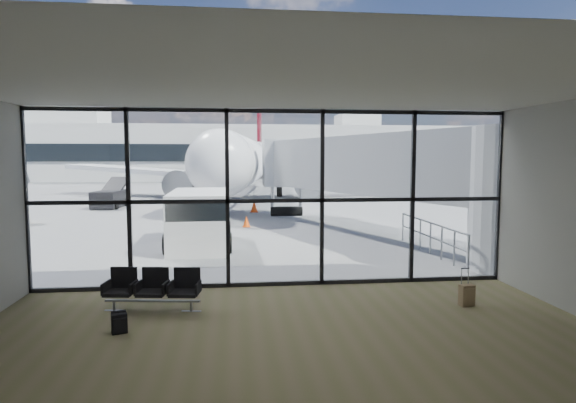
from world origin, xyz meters
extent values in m
plane|color=slate|center=(0.00, 40.00, 0.00)|extent=(220.00, 220.00, 0.00)
cube|color=#696542|center=(0.00, -4.00, 0.01)|extent=(12.00, 8.00, 0.01)
cube|color=silver|center=(0.00, -4.00, 4.50)|extent=(12.00, 8.00, 0.02)
cube|color=#ACACA7|center=(0.00, -8.00, 2.25)|extent=(12.00, 0.02, 4.50)
cube|color=white|center=(0.00, 0.00, 2.25)|extent=(12.00, 0.04, 4.50)
cube|color=black|center=(0.00, 0.00, 0.06)|extent=(12.00, 0.12, 0.10)
cube|color=black|center=(0.00, 0.00, 2.20)|extent=(12.00, 0.12, 0.10)
cube|color=black|center=(0.00, 0.00, 4.44)|extent=(12.00, 0.12, 0.10)
cube|color=black|center=(-6.00, 0.00, 2.25)|extent=(0.10, 0.12, 4.50)
cube|color=black|center=(-3.60, 0.00, 2.25)|extent=(0.10, 0.12, 4.50)
cube|color=black|center=(-1.20, 0.00, 2.25)|extent=(0.10, 0.12, 4.50)
cube|color=black|center=(1.20, 0.00, 2.25)|extent=(0.10, 0.12, 4.50)
cube|color=black|center=(3.60, 0.00, 2.25)|extent=(0.10, 0.12, 4.50)
cube|color=black|center=(6.00, 0.00, 2.25)|extent=(0.10, 0.12, 4.50)
cylinder|color=#A4A7AA|center=(7.20, 1.00, 2.10)|extent=(2.80, 2.80, 4.20)
cube|color=#A4A7AA|center=(4.55, 8.00, 3.00)|extent=(7.45, 14.81, 2.40)
cube|color=#A4A7AA|center=(1.90, 15.00, 3.00)|extent=(2.60, 2.20, 2.60)
cylinder|color=gray|center=(1.10, 15.00, 0.90)|extent=(0.20, 0.20, 1.80)
cylinder|color=gray|center=(2.70, 15.00, 0.90)|extent=(0.20, 0.20, 1.80)
cylinder|color=black|center=(1.90, 15.00, 0.25)|extent=(1.80, 0.56, 0.56)
cylinder|color=gray|center=(5.60, 0.80, 0.55)|extent=(0.06, 0.06, 1.10)
cylinder|color=gray|center=(5.60, 1.70, 0.55)|extent=(0.06, 0.06, 1.10)
cylinder|color=gray|center=(5.60, 2.60, 0.55)|extent=(0.06, 0.06, 1.10)
cylinder|color=gray|center=(5.60, 3.50, 0.55)|extent=(0.06, 0.06, 1.10)
cylinder|color=gray|center=(5.60, 4.40, 0.55)|extent=(0.06, 0.06, 1.10)
cylinder|color=gray|center=(5.60, 5.30, 0.55)|extent=(0.06, 0.06, 1.10)
cylinder|color=gray|center=(5.60, 6.20, 0.55)|extent=(0.06, 0.06, 1.10)
cylinder|color=gray|center=(5.60, 3.50, 1.08)|extent=(0.06, 5.40, 0.06)
cylinder|color=gray|center=(5.60, 3.50, 0.60)|extent=(0.06, 5.40, 0.06)
cube|color=beige|center=(0.00, 62.00, 4.00)|extent=(80.00, 12.00, 8.00)
cube|color=black|center=(0.00, 55.90, 4.00)|extent=(80.00, 0.20, 2.40)
cube|color=beige|center=(-25.00, 62.00, 9.50)|extent=(10.00, 8.00, 3.00)
cube|color=beige|center=(18.00, 62.00, 9.00)|extent=(6.00, 6.00, 2.00)
cylinder|color=#382619|center=(-39.00, 72.00, 1.53)|extent=(0.50, 0.50, 3.06)
sphere|color=black|center=(-39.00, 72.00, 5.27)|extent=(5.61, 5.61, 5.61)
cylinder|color=#382619|center=(-33.00, 72.00, 1.71)|extent=(0.50, 0.50, 3.42)
sphere|color=black|center=(-33.00, 72.00, 5.89)|extent=(6.27, 6.27, 6.27)
cylinder|color=#382619|center=(-27.00, 72.00, 1.35)|extent=(0.50, 0.50, 2.70)
sphere|color=black|center=(-27.00, 72.00, 4.65)|extent=(4.95, 4.95, 4.95)
cylinder|color=#382619|center=(-21.00, 72.00, 1.53)|extent=(0.50, 0.50, 3.06)
sphere|color=black|center=(-21.00, 72.00, 5.27)|extent=(5.61, 5.61, 5.61)
cylinder|color=#382619|center=(-15.00, 72.00, 1.71)|extent=(0.50, 0.50, 3.42)
sphere|color=black|center=(-15.00, 72.00, 5.89)|extent=(6.27, 6.27, 6.27)
cube|color=gray|center=(-2.79, -1.77, 0.23)|extent=(2.03, 0.36, 0.04)
cube|color=black|center=(-3.48, -1.67, 0.41)|extent=(0.64, 0.61, 0.07)
cube|color=black|center=(-3.44, -1.42, 0.65)|extent=(0.58, 0.14, 0.51)
cube|color=black|center=(-2.79, -1.77, 0.41)|extent=(0.64, 0.61, 0.07)
cube|color=black|center=(-2.75, -1.51, 0.65)|extent=(0.58, 0.14, 0.51)
cube|color=black|center=(-2.10, -1.87, 0.41)|extent=(0.64, 0.61, 0.07)
cube|color=black|center=(-2.07, -1.61, 0.65)|extent=(0.58, 0.14, 0.51)
cylinder|color=gray|center=(-3.62, -1.66, 0.12)|extent=(0.06, 0.06, 0.23)
cylinder|color=gray|center=(-1.96, -1.89, 0.12)|extent=(0.06, 0.06, 0.23)
cube|color=black|center=(-3.19, -3.04, 0.19)|extent=(0.32, 0.26, 0.38)
cube|color=black|center=(-3.15, -3.14, 0.19)|extent=(0.23, 0.12, 0.26)
cylinder|color=black|center=(-3.22, -2.96, 0.38)|extent=(0.27, 0.15, 0.07)
cube|color=olive|center=(4.07, -2.17, 0.25)|extent=(0.33, 0.23, 0.46)
cube|color=olive|center=(4.09, -2.27, 0.25)|extent=(0.26, 0.07, 0.34)
cylinder|color=gray|center=(3.97, -2.10, 0.64)|extent=(0.02, 0.02, 0.39)
cylinder|color=gray|center=(4.14, -2.07, 0.64)|extent=(0.02, 0.02, 0.39)
cube|color=black|center=(4.06, -2.08, 0.83)|extent=(0.21, 0.06, 0.02)
cylinder|color=black|center=(3.97, -2.10, 0.03)|extent=(0.03, 0.05, 0.05)
cylinder|color=black|center=(4.14, -2.07, 0.03)|extent=(0.03, 0.05, 0.05)
cylinder|color=white|center=(-0.06, 28.57, 2.99)|extent=(7.12, 30.14, 3.69)
sphere|color=white|center=(-1.78, 13.72, 2.99)|extent=(3.69, 3.69, 3.69)
cone|color=white|center=(1.96, 45.90, 3.29)|extent=(4.36, 6.37, 3.69)
cube|color=black|center=(-1.71, 14.31, 3.49)|extent=(2.32, 1.44, 0.50)
cube|color=white|center=(-8.36, 30.54, 2.14)|extent=(15.01, 9.31, 1.18)
cylinder|color=black|center=(-5.32, 28.18, 1.15)|extent=(2.47, 3.61, 2.09)
cube|color=white|center=(-1.27, 45.78, 3.39)|extent=(5.77, 3.45, 0.18)
cube|color=white|center=(8.48, 28.58, 2.14)|extent=(15.33, 6.27, 1.18)
cylinder|color=black|center=(4.98, 26.98, 1.15)|extent=(2.47, 3.61, 2.09)
cube|color=white|center=(5.07, 45.04, 3.39)|extent=(5.63, 2.30, 0.18)
cube|color=maroon|center=(1.96, 45.90, 6.58)|extent=(0.73, 3.80, 5.98)
cylinder|color=gray|center=(-1.55, 15.70, 0.70)|extent=(0.20, 0.20, 1.40)
cylinder|color=black|center=(-1.55, 15.70, 0.35)|extent=(0.33, 0.72, 0.70)
cylinder|color=black|center=(-2.77, 29.39, 0.45)|extent=(0.56, 1.00, 0.96)
cylinder|color=black|center=(2.77, 28.75, 0.45)|extent=(0.56, 1.00, 0.96)
cube|color=silver|center=(-2.32, 5.91, 1.02)|extent=(2.15, 4.76, 2.05)
cube|color=black|center=(-2.29, 4.17, 1.59)|extent=(1.97, 1.27, 0.72)
cylinder|color=black|center=(-3.31, 4.35, 0.36)|extent=(0.27, 0.72, 0.72)
cylinder|color=black|center=(-1.27, 4.40, 0.36)|extent=(0.27, 0.72, 0.72)
cylinder|color=black|center=(-3.38, 7.42, 0.36)|extent=(0.27, 0.72, 0.72)
cylinder|color=black|center=(-1.33, 7.47, 0.36)|extent=(0.27, 0.72, 0.72)
cube|color=black|center=(-9.26, 20.62, 0.59)|extent=(1.73, 3.32, 1.08)
cube|color=black|center=(-9.16, 21.90, 1.40)|extent=(1.47, 2.77, 1.11)
cylinder|color=black|center=(-10.08, 19.60, 0.27)|extent=(0.25, 0.55, 0.54)
cylinder|color=black|center=(-8.58, 19.49, 0.27)|extent=(0.25, 0.55, 0.54)
cylinder|color=black|center=(-9.93, 21.74, 0.27)|extent=(0.25, 0.55, 0.54)
cylinder|color=black|center=(-8.43, 21.64, 0.27)|extent=(0.25, 0.55, 0.54)
cube|color=gray|center=(-12.52, 13.40, 1.49)|extent=(1.48, 2.22, 1.38)
cylinder|color=black|center=(-11.91, 11.66, 0.21)|extent=(0.22, 0.42, 0.41)
cylinder|color=black|center=(-11.76, 13.52, 0.21)|extent=(0.22, 0.42, 0.41)
cube|color=orange|center=(-4.00, 11.32, 0.01)|extent=(0.41, 0.41, 0.03)
cone|color=orange|center=(-4.00, 11.32, 0.29)|extent=(0.39, 0.39, 0.58)
cube|color=#FF530D|center=(-0.48, 10.75, 0.01)|extent=(0.37, 0.37, 0.03)
cone|color=#FF530D|center=(-0.48, 10.75, 0.26)|extent=(0.35, 0.35, 0.53)
cube|color=#ED420C|center=(0.14, 17.00, 0.02)|extent=(0.47, 0.47, 0.03)
cone|color=#ED420C|center=(0.14, 17.00, 0.34)|extent=(0.45, 0.45, 0.68)
camera|label=1|loc=(-1.01, -12.08, 3.28)|focal=30.00mm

